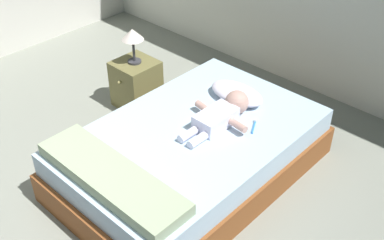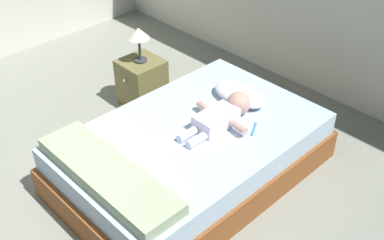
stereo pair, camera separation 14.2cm
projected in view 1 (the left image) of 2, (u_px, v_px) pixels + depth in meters
name	position (u px, v px, depth m)	size (l,w,h in m)	color
bed	(192.00, 154.00, 3.70)	(1.33, 2.05, 0.44)	brown
pillow	(237.00, 93.00, 3.89)	(0.49, 0.28, 0.11)	silver
baby	(223.00, 114.00, 3.62)	(0.51, 0.69, 0.19)	white
toothbrush	(254.00, 126.00, 3.60)	(0.09, 0.16, 0.02)	#3788E6
nightstand	(136.00, 84.00, 4.52)	(0.37, 0.40, 0.47)	olive
lamp	(133.00, 37.00, 4.23)	(0.20, 0.20, 0.34)	#333338
blanket	(111.00, 177.00, 3.08)	(1.20, 0.34, 0.09)	#9EAF8A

